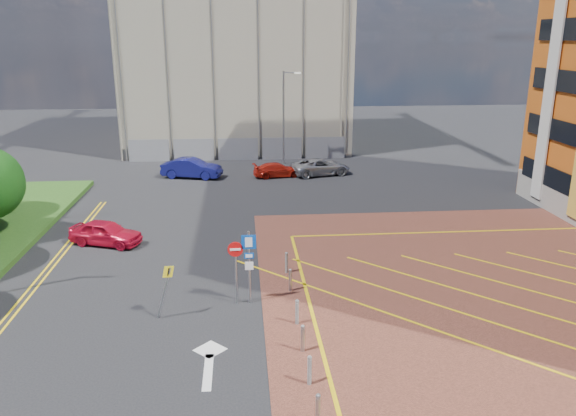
{
  "coord_description": "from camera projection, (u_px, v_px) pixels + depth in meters",
  "views": [
    {
      "loc": [
        0.3,
        -20.54,
        10.74
      ],
      "look_at": [
        2.26,
        2.71,
        3.63
      ],
      "focal_mm": 35.0,
      "sensor_mm": 36.0,
      "label": 1
    }
  ],
  "objects": [
    {
      "name": "forecourt",
      "position": [
        568.0,
        301.0,
        23.81
      ],
      "size": [
        26.0,
        26.0,
        0.02
      ],
      "primitive_type": "cube",
      "color": "brown",
      "rests_on": "ground"
    },
    {
      "name": "construction_building",
      "position": [
        236.0,
        35.0,
        57.61
      ],
      "size": [
        21.2,
        19.2,
        22.0
      ],
      "primitive_type": "cube",
      "color": "#B8B197",
      "rests_on": "ground"
    },
    {
      "name": "car_silver_back",
      "position": [
        321.0,
        167.0,
        45.54
      ],
      "size": [
        5.19,
        3.33,
        1.33
      ],
      "primitive_type": "imported",
      "rotation": [
        0.0,
        0.0,
        1.82
      ],
      "color": "#999AA0",
      "rests_on": "ground"
    },
    {
      "name": "lamp_back",
      "position": [
        284.0,
        114.0,
        48.43
      ],
      "size": [
        1.53,
        0.16,
        8.0
      ],
      "color": "#9EA0A8",
      "rests_on": "ground"
    },
    {
      "name": "car_red_back",
      "position": [
        277.0,
        170.0,
        44.94
      ],
      "size": [
        4.08,
        2.21,
        1.12
      ],
      "primitive_type": "imported",
      "rotation": [
        0.0,
        0.0,
        1.74
      ],
      "color": "red",
      "rests_on": "ground"
    },
    {
      "name": "construction_fence",
      "position": [
        249.0,
        149.0,
        51.07
      ],
      "size": [
        21.6,
        0.06,
        2.0
      ],
      "primitive_type": "cube",
      "color": "gray",
      "rests_on": "ground"
    },
    {
      "name": "warning_sign",
      "position": [
        166.0,
        285.0,
        22.0
      ],
      "size": [
        0.78,
        0.42,
        2.25
      ],
      "color": "#9EA0A8",
      "rests_on": "ground"
    },
    {
      "name": "car_red_left",
      "position": [
        106.0,
        233.0,
        30.19
      ],
      "size": [
        4.21,
        2.8,
        1.33
      ],
      "primitive_type": "imported",
      "rotation": [
        0.0,
        0.0,
        1.23
      ],
      "color": "red",
      "rests_on": "ground"
    },
    {
      "name": "bollard_row",
      "position": [
        299.0,
        322.0,
        21.15
      ],
      "size": [
        0.14,
        11.14,
        0.9
      ],
      "color": "#9EA0A8",
      "rests_on": "forecourt"
    },
    {
      "name": "ground",
      "position": [
        238.0,
        314.0,
        22.69
      ],
      "size": [
        140.0,
        140.0,
        0.0
      ],
      "primitive_type": "plane",
      "color": "black",
      "rests_on": "ground"
    },
    {
      "name": "sign_cluster",
      "position": [
        244.0,
        260.0,
        23.08
      ],
      "size": [
        1.17,
        0.12,
        3.2
      ],
      "color": "#9EA0A8",
      "rests_on": "ground"
    },
    {
      "name": "car_blue_back",
      "position": [
        192.0,
        168.0,
        44.56
      ],
      "size": [
        4.98,
        2.75,
        1.56
      ],
      "primitive_type": "imported",
      "rotation": [
        0.0,
        0.0,
        1.32
      ],
      "color": "navy",
      "rests_on": "ground"
    }
  ]
}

